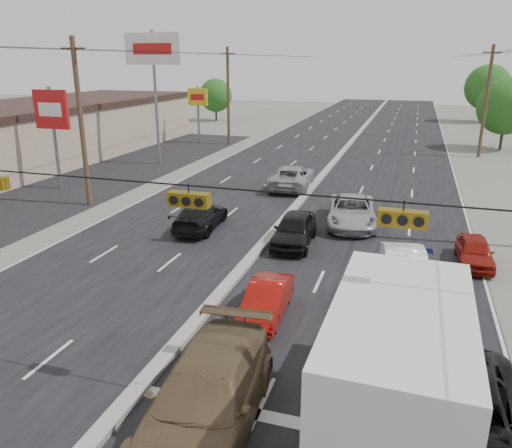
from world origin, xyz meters
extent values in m
plane|color=#606356|center=(0.00, 0.00, 0.00)|extent=(200.00, 200.00, 0.00)
cube|color=black|center=(0.00, 30.00, 0.00)|extent=(20.00, 160.00, 0.02)
cube|color=gray|center=(0.00, 30.00, 0.10)|extent=(0.50, 160.00, 0.20)
cube|color=tan|center=(-26.00, 25.00, 2.30)|extent=(12.00, 42.00, 4.60)
cube|color=black|center=(-17.00, 25.00, 0.00)|extent=(10.00, 42.00, 0.02)
cylinder|color=#422D1E|center=(-12.50, 15.00, 5.00)|extent=(0.30, 0.30, 10.00)
cube|color=#422D1E|center=(-12.50, 15.00, 9.30)|extent=(1.60, 0.12, 0.12)
cylinder|color=#422D1E|center=(-12.50, 40.00, 5.00)|extent=(0.30, 0.30, 10.00)
cube|color=#422D1E|center=(-12.50, 40.00, 9.30)|extent=(1.60, 0.12, 0.12)
cylinder|color=#422D1E|center=(12.50, 40.00, 5.00)|extent=(0.30, 0.30, 10.00)
cube|color=#422D1E|center=(12.50, 40.00, 9.30)|extent=(1.60, 0.12, 0.12)
cylinder|color=black|center=(0.00, 0.00, 5.80)|extent=(25.00, 0.04, 0.04)
cube|color=#72590C|center=(1.50, 0.00, 5.45)|extent=(1.05, 0.30, 0.35)
cube|color=#72590C|center=(6.50, 0.00, 5.45)|extent=(1.05, 0.30, 0.35)
cylinder|color=slate|center=(-17.00, 18.00, 3.50)|extent=(0.24, 0.24, 7.00)
cube|color=#B21414|center=(-17.00, 18.00, 5.50)|extent=(2.60, 0.25, 2.60)
cylinder|color=slate|center=(-14.50, 28.00, 5.50)|extent=(0.24, 0.24, 11.00)
cube|color=silver|center=(-14.50, 28.00, 9.55)|extent=(5.00, 0.25, 2.50)
cylinder|color=slate|center=(-16.00, 40.00, 3.00)|extent=(0.24, 0.24, 6.00)
cube|color=gold|center=(-16.00, 40.00, 4.90)|extent=(2.20, 0.25, 1.80)
cylinder|color=#382619|center=(-22.00, 60.00, 1.08)|extent=(0.28, 0.28, 2.16)
sphere|color=#1A4A13|center=(-22.00, 60.00, 3.72)|extent=(4.80, 4.80, 4.80)
cylinder|color=#382619|center=(15.00, 45.00, 1.26)|extent=(0.28, 0.28, 2.52)
sphere|color=#1A4A13|center=(15.00, 45.00, 4.34)|extent=(5.60, 5.60, 5.60)
cylinder|color=#382619|center=(16.00, 70.00, 1.44)|extent=(0.28, 0.28, 2.88)
sphere|color=#1A4A13|center=(16.00, 70.00, 4.96)|extent=(6.40, 6.40, 6.40)
cube|color=black|center=(6.70, -0.38, 0.50)|extent=(2.76, 7.86, 0.28)
cube|color=silver|center=(6.68, -1.27, 2.40)|extent=(2.93, 5.64, 3.12)
cube|color=silver|center=(6.77, 2.46, 1.39)|extent=(2.73, 2.18, 2.01)
cylinder|color=black|center=(5.60, 2.21, 0.50)|extent=(0.36, 1.01, 1.00)
cylinder|color=black|center=(7.93, 2.15, 0.50)|extent=(0.36, 1.01, 1.00)
imported|color=brown|center=(2.36, -1.31, 0.90)|extent=(3.04, 6.37, 1.79)
imported|color=#9B0F09|center=(2.15, 4.61, 0.61)|extent=(1.45, 3.77, 1.22)
imported|color=black|center=(8.18, -0.19, 0.82)|extent=(3.00, 6.01, 1.64)
imported|color=black|center=(1.40, 11.97, 0.77)|extent=(2.04, 4.59, 1.54)
imported|color=white|center=(6.70, 8.46, 0.76)|extent=(2.22, 4.78, 1.52)
imported|color=#A6A9AD|center=(3.69, 15.91, 0.77)|extent=(3.29, 5.83, 1.54)
imported|color=#101152|center=(7.00, 6.51, 0.77)|extent=(2.57, 5.46, 1.54)
imported|color=maroon|center=(9.60, 11.86, 0.61)|extent=(1.54, 3.64, 1.23)
imported|color=black|center=(-3.97, 12.81, 0.70)|extent=(2.30, 4.93, 1.39)
imported|color=#95989C|center=(-1.40, 23.09, 0.80)|extent=(3.09, 5.97, 1.61)
camera|label=1|loc=(6.57, -10.63, 8.66)|focal=35.00mm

